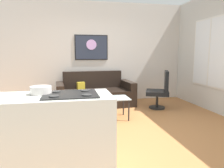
% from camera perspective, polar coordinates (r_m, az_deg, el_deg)
% --- Properties ---
extents(ground, '(6.40, 6.40, 0.04)m').
position_cam_1_polar(ground, '(3.85, -0.49, -12.68)').
color(ground, '#AE703E').
extents(back_wall, '(6.40, 0.05, 2.80)m').
position_cam_1_polar(back_wall, '(6.00, -4.96, 8.64)').
color(back_wall, beige).
rests_on(back_wall, ground).
extents(couch, '(2.05, 1.08, 0.89)m').
position_cam_1_polar(couch, '(5.53, -4.68, -2.90)').
color(couch, black).
rests_on(couch, ground).
extents(coffee_table, '(0.87, 0.51, 0.45)m').
position_cam_1_polar(coffee_table, '(4.33, -1.11, -4.36)').
color(coffee_table, silver).
rests_on(coffee_table, ground).
extents(armchair, '(0.72, 0.73, 0.94)m').
position_cam_1_polar(armchair, '(5.28, 13.19, -1.64)').
color(armchair, black).
rests_on(armchair, ground).
extents(kitchen_counter, '(1.43, 0.67, 0.93)m').
position_cam_1_polar(kitchen_counter, '(2.52, -17.00, -13.12)').
color(kitchen_counter, silver).
rests_on(kitchen_counter, ground).
extents(mixing_bowl, '(0.24, 0.24, 0.09)m').
position_cam_1_polar(mixing_bowl, '(2.49, -18.93, -1.67)').
color(mixing_bowl, silver).
rests_on(mixing_bowl, kitchen_counter).
extents(wall_painting, '(0.93, 0.03, 0.70)m').
position_cam_1_polar(wall_painting, '(5.95, -5.68, 9.97)').
color(wall_painting, black).
extents(window, '(0.03, 1.25, 1.65)m').
position_cam_1_polar(window, '(5.51, 25.22, 7.79)').
color(window, silver).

